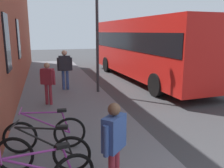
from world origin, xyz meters
TOP-DOWN VIEW (x-y plane):
  - ground at (6.00, -1.00)m, footprint 60.00×60.00m
  - sidewalk_pavement at (8.00, 1.75)m, footprint 24.00×3.50m
  - bicycle_leaning_wall at (2.45, 2.64)m, footprint 0.60×1.73m
  - bicycle_under_window at (3.31, 2.58)m, footprint 0.48×1.77m
  - city_bus at (10.50, -3.00)m, footprint 10.61×3.06m
  - pedestrian_crossing_street at (1.59, 1.54)m, footprint 0.46×0.46m
  - pedestrian_by_facade at (8.93, 1.62)m, footprint 0.31×0.67m
  - pedestrian_near_bus at (6.80, 2.42)m, footprint 0.41×0.52m
  - street_lamp at (8.10, 0.30)m, footprint 0.28×0.28m

SIDE VIEW (x-z plane):
  - ground at x=6.00m, z-range 0.00..0.00m
  - sidewalk_pavement at x=8.00m, z-range 0.00..0.12m
  - bicycle_leaning_wall at x=2.45m, z-range 0.02..1.00m
  - bicycle_under_window at x=3.31m, z-range 0.02..1.00m
  - pedestrian_crossing_street at x=1.59m, z-range 0.29..1.80m
  - pedestrian_near_bus at x=6.80m, z-range 0.29..1.81m
  - pedestrian_by_facade at x=8.93m, z-range 0.32..2.10m
  - city_bus at x=10.50m, z-range 0.24..3.59m
  - street_lamp at x=8.10m, z-range 0.61..6.29m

